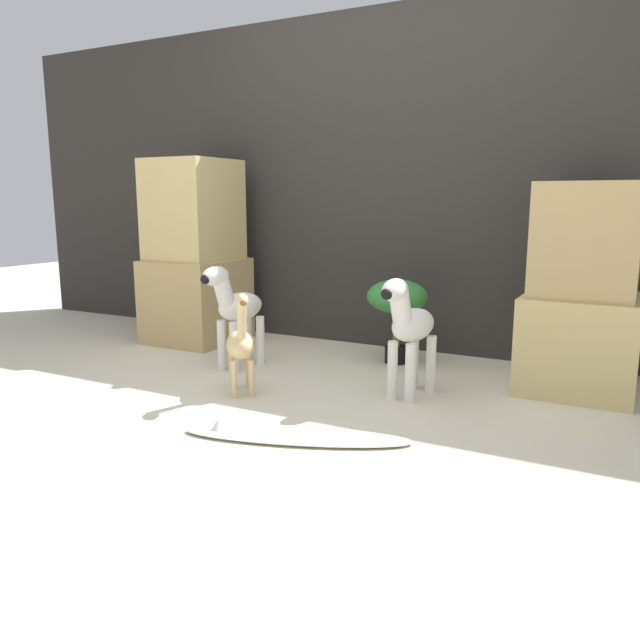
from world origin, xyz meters
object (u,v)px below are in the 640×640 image
object	(u,v)px
potted_palm_front	(397,301)
giraffe_figurine	(241,343)
zebra_left	(235,308)
zebra_right	(409,326)
surfboard	(294,435)

from	to	relation	value
potted_palm_front	giraffe_figurine	bearing A→B (deg)	-116.47
zebra_left	giraffe_figurine	bearing A→B (deg)	-51.61
zebra_right	potted_palm_front	xyz separation A→B (m)	(-0.30, 0.61, 0.02)
zebra_right	surfboard	world-z (taller)	zebra_right
giraffe_figurine	potted_palm_front	bearing A→B (deg)	63.53
zebra_right	zebra_left	xyz separation A→B (m)	(-1.09, 0.05, 0.00)
zebra_right	surfboard	size ratio (longest dim) A/B	0.63
zebra_right	surfboard	distance (m)	0.87
zebra_left	giraffe_figurine	size ratio (longest dim) A/B	1.14
zebra_left	potted_palm_front	distance (m)	0.98
giraffe_figurine	surfboard	distance (m)	0.73
giraffe_figurine	surfboard	xyz separation A→B (m)	(0.55, -0.41, -0.25)
zebra_left	potted_palm_front	world-z (taller)	zebra_left
potted_palm_front	surfboard	size ratio (longest dim) A/B	0.52
giraffe_figurine	potted_palm_front	world-z (taller)	giraffe_figurine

